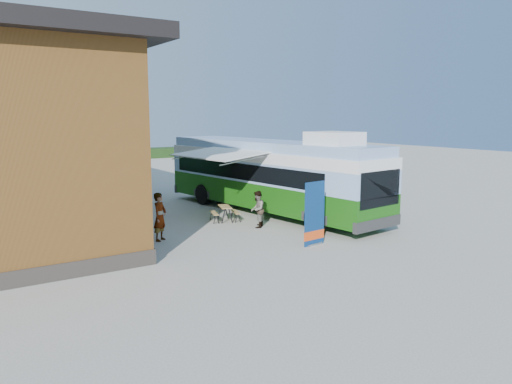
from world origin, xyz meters
TOP-DOWN VIEW (x-y plane):
  - ground at (0.00, 0.00)m, footprint 100.00×100.00m
  - hedge at (8.00, 38.00)m, footprint 40.00×3.00m
  - bus at (1.43, 4.98)m, footprint 4.30×13.39m
  - awning at (-0.88, 5.36)m, footprint 3.37×4.88m
  - banner at (-0.68, -0.97)m, footprint 1.02×0.26m
  - picnic_table at (-1.37, 4.44)m, footprint 1.47×1.38m
  - person_a at (-5.15, 2.75)m, footprint 0.80×0.77m
  - person_b at (-0.84, 2.59)m, footprint 0.95×0.96m
  - slurry_tanker at (-5.70, 14.87)m, footprint 3.20×6.42m

SIDE VIEW (x-z plane):
  - ground at x=0.00m, z-range 0.00..0.00m
  - hedge at x=8.00m, z-range 0.00..1.00m
  - picnic_table at x=-1.37m, z-range 0.17..0.85m
  - person_b at x=-0.84m, z-range 0.00..1.57m
  - person_a at x=-5.15m, z-range 0.00..1.84m
  - banner at x=-0.68m, z-range -0.21..2.14m
  - slurry_tanker at x=-5.70m, z-range 0.19..2.63m
  - bus at x=1.43m, z-range -0.09..3.95m
  - awning at x=-0.88m, z-range 2.67..3.21m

